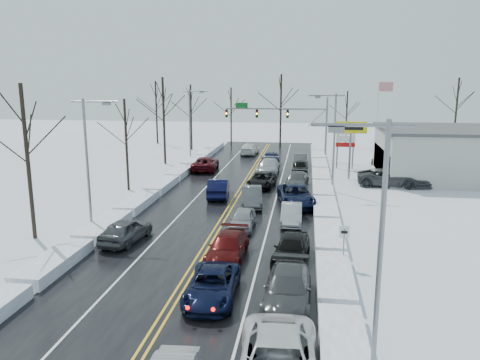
% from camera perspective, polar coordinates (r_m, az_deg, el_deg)
% --- Properties ---
extents(ground, '(160.00, 160.00, 0.00)m').
position_cam_1_polar(ground, '(35.10, -2.05, -4.75)').
color(ground, silver).
rests_on(ground, ground).
extents(road_surface, '(14.00, 84.00, 0.01)m').
position_cam_1_polar(road_surface, '(36.98, -1.51, -3.85)').
color(road_surface, black).
rests_on(road_surface, ground).
extents(snow_bank_left, '(1.80, 72.00, 0.68)m').
position_cam_1_polar(snow_bank_left, '(38.94, -12.62, -3.34)').
color(snow_bank_left, white).
rests_on(snow_bank_left, ground).
extents(snow_bank_right, '(1.80, 72.00, 0.68)m').
position_cam_1_polar(snow_bank_right, '(36.54, 10.36, -4.26)').
color(snow_bank_right, white).
rests_on(snow_bank_right, ground).
extents(traffic_signal_mast, '(13.28, 0.39, 8.00)m').
position_cam_1_polar(traffic_signal_mast, '(61.27, 5.77, 7.67)').
color(traffic_signal_mast, slate).
rests_on(traffic_signal_mast, ground).
extents(tires_plus_sign, '(3.20, 0.34, 6.00)m').
position_cam_1_polar(tires_plus_sign, '(49.52, 13.37, 5.78)').
color(tires_plus_sign, slate).
rests_on(tires_plus_sign, ground).
extents(used_vehicles_sign, '(2.20, 0.22, 4.65)m').
position_cam_1_polar(used_vehicles_sign, '(55.66, 12.75, 4.75)').
color(used_vehicles_sign, slate).
rests_on(used_vehicles_sign, ground).
extents(speed_limit_sign, '(0.55, 0.09, 2.35)m').
position_cam_1_polar(speed_limit_sign, '(26.56, 12.57, -6.97)').
color(speed_limit_sign, slate).
rests_on(speed_limit_sign, ground).
extents(flagpole, '(1.87, 1.20, 10.00)m').
position_cam_1_polar(flagpole, '(63.86, 16.52, 7.82)').
color(flagpole, silver).
rests_on(flagpole, ground).
extents(streetlight_se, '(3.20, 0.25, 9.00)m').
position_cam_1_polar(streetlight_se, '(15.99, 16.16, -6.15)').
color(streetlight_se, slate).
rests_on(streetlight_se, ground).
extents(streetlight_ne, '(3.20, 0.25, 9.00)m').
position_cam_1_polar(streetlight_ne, '(43.39, 11.18, 5.45)').
color(streetlight_ne, slate).
rests_on(streetlight_ne, ground).
extents(streetlight_sw, '(3.20, 0.25, 9.00)m').
position_cam_1_polar(streetlight_sw, '(32.73, -17.87, 2.97)').
color(streetlight_sw, slate).
rests_on(streetlight_sw, ground).
extents(streetlight_nw, '(3.20, 0.25, 9.00)m').
position_cam_1_polar(streetlight_nw, '(59.01, -5.97, 7.33)').
color(streetlight_nw, slate).
rests_on(streetlight_nw, ground).
extents(tree_left_b, '(4.00, 4.00, 10.00)m').
position_cam_1_polar(tree_left_b, '(32.36, -24.74, 5.34)').
color(tree_left_b, '#2D231C').
rests_on(tree_left_b, ground).
extents(tree_left_c, '(3.40, 3.40, 8.50)m').
position_cam_1_polar(tree_left_c, '(44.43, -13.78, 6.30)').
color(tree_left_c, '#2D231C').
rests_on(tree_left_c, ground).
extents(tree_left_d, '(4.20, 4.20, 10.50)m').
position_cam_1_polar(tree_left_d, '(57.73, -9.33, 9.15)').
color(tree_left_d, '#2D231C').
rests_on(tree_left_d, ground).
extents(tree_left_e, '(3.80, 3.80, 9.50)m').
position_cam_1_polar(tree_left_e, '(69.20, -6.01, 9.13)').
color(tree_left_e, '#2D231C').
rests_on(tree_left_e, ground).
extents(tree_far_a, '(4.00, 4.00, 10.00)m').
position_cam_1_polar(tree_far_a, '(76.95, -10.20, 9.57)').
color(tree_far_a, '#2D231C').
rests_on(tree_far_a, ground).
extents(tree_far_b, '(3.60, 3.60, 9.00)m').
position_cam_1_polar(tree_far_b, '(75.11, -1.10, 9.16)').
color(tree_far_b, '#2D231C').
rests_on(tree_far_b, ground).
extents(tree_far_c, '(4.40, 4.40, 11.00)m').
position_cam_1_polar(tree_far_c, '(72.20, 5.02, 10.11)').
color(tree_far_c, '#2D231C').
rests_on(tree_far_c, ground).
extents(tree_far_d, '(3.40, 3.40, 8.50)m').
position_cam_1_polar(tree_far_d, '(73.92, 12.91, 8.54)').
color(tree_far_d, '#2D231C').
rests_on(tree_far_d, ground).
extents(tree_far_e, '(4.20, 4.20, 10.50)m').
position_cam_1_polar(tree_far_e, '(77.31, 24.97, 8.91)').
color(tree_far_e, '#2D231C').
rests_on(tree_far_e, ground).
extents(queued_car_2, '(2.46, 5.04, 1.38)m').
position_cam_1_polar(queued_car_2, '(22.98, -3.41, -14.22)').
color(queued_car_2, black).
rests_on(queued_car_2, ground).
extents(queued_car_3, '(2.18, 5.02, 1.44)m').
position_cam_1_polar(queued_car_3, '(27.53, -1.54, -9.60)').
color(queued_car_3, '#450909').
rests_on(queued_car_3, ground).
extents(queued_car_4, '(1.62, 4.01, 1.37)m').
position_cam_1_polar(queued_car_4, '(32.88, 0.33, -5.92)').
color(queued_car_4, gray).
rests_on(queued_car_4, ground).
extents(queued_car_5, '(2.29, 4.93, 1.57)m').
position_cam_1_polar(queued_car_5, '(38.69, 1.42, -3.14)').
color(queued_car_5, '#424447').
rests_on(queued_car_5, ground).
extents(queued_car_6, '(2.71, 5.16, 1.39)m').
position_cam_1_polar(queued_car_6, '(45.36, 2.65, -0.86)').
color(queued_car_6, black).
rests_on(queued_car_6, ground).
extents(queued_car_7, '(2.25, 5.53, 1.60)m').
position_cam_1_polar(queued_car_7, '(51.91, 3.50, 0.79)').
color(queued_car_7, '#A1A3A8').
rests_on(queued_car_7, ground).
extents(queued_car_8, '(2.36, 5.06, 1.68)m').
position_cam_1_polar(queued_car_8, '(56.46, 3.61, 1.72)').
color(queued_car_8, black).
rests_on(queued_car_8, ground).
extents(queued_car_11, '(2.27, 5.35, 1.54)m').
position_cam_1_polar(queued_car_11, '(22.57, 5.79, -14.78)').
color(queued_car_11, '#3C3E41').
rests_on(queued_car_11, ground).
extents(queued_car_12, '(2.38, 4.70, 1.53)m').
position_cam_1_polar(queued_car_12, '(27.44, 6.23, -9.74)').
color(queued_car_12, black).
rests_on(queued_car_12, ground).
extents(queued_car_13, '(1.53, 4.26, 1.40)m').
position_cam_1_polar(queued_car_13, '(34.26, 6.27, -5.24)').
color(queued_car_13, '#9EA1A6').
rests_on(queued_car_13, ground).
extents(queued_car_14, '(3.54, 6.27, 1.65)m').
position_cam_1_polar(queued_car_14, '(39.14, 6.78, -3.04)').
color(queued_car_14, black).
rests_on(queued_car_14, ground).
extents(queued_car_15, '(2.54, 5.04, 1.40)m').
position_cam_1_polar(queued_car_15, '(45.68, 6.91, -0.84)').
color(queued_car_15, '#434648').
rests_on(queued_car_15, ground).
extents(queued_car_16, '(1.80, 4.05, 1.35)m').
position_cam_1_polar(queued_car_16, '(52.83, 7.33, 0.92)').
color(queued_car_16, black).
rests_on(queued_car_16, ground).
extents(queued_car_17, '(1.75, 4.54, 1.48)m').
position_cam_1_polar(queued_car_17, '(56.59, 7.41, 1.66)').
color(queued_car_17, '#414346').
rests_on(queued_car_17, ground).
extents(oncoming_car_0, '(2.30, 5.13, 1.63)m').
position_cam_1_polar(oncoming_car_0, '(41.61, -2.64, -2.05)').
color(oncoming_car_0, black).
rests_on(oncoming_car_0, ground).
extents(oncoming_car_1, '(3.00, 5.87, 1.59)m').
position_cam_1_polar(oncoming_car_1, '(53.70, -4.23, 1.17)').
color(oncoming_car_1, '#43090F').
rests_on(oncoming_car_1, ground).
extents(oncoming_car_2, '(2.44, 5.30, 1.50)m').
position_cam_1_polar(oncoming_car_2, '(65.24, 1.18, 3.15)').
color(oncoming_car_2, white).
rests_on(oncoming_car_2, ground).
extents(oncoming_car_3, '(2.46, 4.79, 1.56)m').
position_cam_1_polar(oncoming_car_3, '(31.14, -13.66, -7.33)').
color(oncoming_car_3, '#46484C').
rests_on(oncoming_car_3, ground).
extents(parked_car_0, '(6.25, 3.29, 1.68)m').
position_cam_1_polar(parked_car_0, '(48.01, 17.63, -0.70)').
color(parked_car_0, '#393C3E').
rests_on(parked_car_0, ground).
extents(parked_car_1, '(2.43, 5.83, 1.68)m').
position_cam_1_polar(parked_car_1, '(49.86, 20.52, -0.44)').
color(parked_car_1, '#444649').
rests_on(parked_car_1, ground).
extents(parked_car_2, '(2.37, 4.70, 1.54)m').
position_cam_1_polar(parked_car_2, '(57.71, 16.96, 1.44)').
color(parked_car_2, black).
rests_on(parked_car_2, ground).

